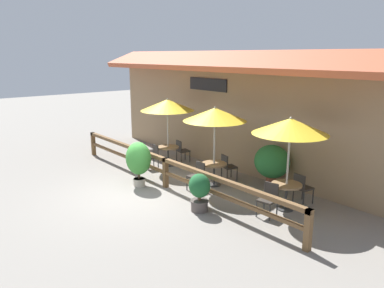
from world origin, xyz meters
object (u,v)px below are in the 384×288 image
at_px(dining_table_middle, 214,168).
at_px(chair_middle_streetside, 197,175).
at_px(dining_table_near, 168,151).
at_px(chair_near_wallside, 182,150).
at_px(patio_umbrella_near, 167,105).
at_px(chair_far_wallside, 302,187).
at_px(dining_table_far, 286,189).
at_px(potted_plant_broad_leaf, 138,160).
at_px(patio_umbrella_far, 290,126).
at_px(potted_plant_entrance_palm, 272,162).
at_px(patio_umbrella_middle, 215,114).
at_px(chair_near_streetside, 153,155).
at_px(chair_middle_wallside, 228,166).
at_px(chair_far_streetside, 269,198).
at_px(potted_plant_tall_tropical, 199,190).

xyz_separation_m(dining_table_middle, chair_middle_streetside, (-0.00, -0.70, -0.09)).
relative_size(dining_table_near, chair_middle_streetside, 0.93).
xyz_separation_m(chair_near_wallside, dining_table_middle, (2.74, -0.85, 0.09)).
relative_size(patio_umbrella_near, chair_far_wallside, 2.91).
relative_size(dining_table_far, potted_plant_broad_leaf, 0.57).
relative_size(dining_table_near, chair_far_wallside, 0.93).
xyz_separation_m(chair_middle_streetside, patio_umbrella_far, (2.66, 0.86, 1.80)).
relative_size(chair_far_wallside, potted_plant_entrance_palm, 0.63).
bearing_deg(patio_umbrella_middle, potted_plant_broad_leaf, -128.28).
bearing_deg(chair_middle_streetside, chair_far_wallside, 29.81).
height_order(dining_table_far, potted_plant_entrance_palm, potted_plant_entrance_palm).
bearing_deg(dining_table_far, chair_near_streetside, -173.20).
relative_size(chair_middle_wallside, chair_far_streetside, 1.00).
bearing_deg(dining_table_far, dining_table_middle, -176.53).
xyz_separation_m(patio_umbrella_far, potted_plant_tall_tropical, (-1.42, -1.85, -1.71)).
relative_size(patio_umbrella_middle, potted_plant_broad_leaf, 1.77).
height_order(patio_umbrella_near, chair_near_wallside, patio_umbrella_near).
bearing_deg(chair_far_wallside, potted_plant_tall_tropical, 68.25).
xyz_separation_m(chair_near_streetside, patio_umbrella_far, (5.42, 0.65, 1.80)).
xyz_separation_m(chair_near_streetside, chair_near_wallside, (0.02, 1.33, 0.00)).
bearing_deg(dining_table_middle, dining_table_far, 3.47).
distance_m(dining_table_middle, dining_table_far, 2.66).
distance_m(dining_table_far, chair_far_streetside, 0.70).
relative_size(patio_umbrella_near, dining_table_middle, 3.13).
relative_size(chair_near_streetside, potted_plant_entrance_palm, 0.63).
height_order(patio_umbrella_near, patio_umbrella_far, same).
height_order(potted_plant_tall_tropical, potted_plant_entrance_palm, potted_plant_entrance_palm).
bearing_deg(chair_middle_streetside, chair_near_wallside, 150.41).
xyz_separation_m(chair_near_wallside, patio_umbrella_far, (5.40, -0.69, 1.80)).
distance_m(dining_table_middle, potted_plant_entrance_palm, 1.81).
relative_size(patio_umbrella_far, dining_table_far, 3.13).
bearing_deg(dining_table_middle, potted_plant_entrance_palm, 42.02).
bearing_deg(potted_plant_tall_tropical, dining_table_near, 154.74).
relative_size(patio_umbrella_near, chair_middle_streetside, 2.91).
bearing_deg(dining_table_near, dining_table_far, -0.21).
bearing_deg(dining_table_middle, chair_near_streetside, -170.03).
relative_size(chair_middle_wallside, dining_table_far, 1.08).
bearing_deg(chair_middle_streetside, potted_plant_tall_tropical, -38.56).
height_order(dining_table_near, patio_umbrella_far, patio_umbrella_far).
bearing_deg(potted_plant_tall_tropical, potted_plant_broad_leaf, -176.07).
relative_size(dining_table_near, chair_near_wallside, 0.93).
distance_m(chair_far_streetside, potted_plant_broad_leaf, 4.33).
bearing_deg(dining_table_middle, chair_far_streetside, -11.39).
distance_m(patio_umbrella_far, chair_far_streetside, 1.92).
bearing_deg(chair_middle_wallside, dining_table_near, 25.52).
distance_m(patio_umbrella_near, chair_middle_wallside, 3.23).
bearing_deg(potted_plant_broad_leaf, chair_far_wallside, 33.19).
bearing_deg(dining_table_middle, patio_umbrella_near, 176.20).
xyz_separation_m(dining_table_near, chair_far_wallside, (5.40, 0.67, -0.09)).
relative_size(dining_table_middle, chair_far_streetside, 0.93).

